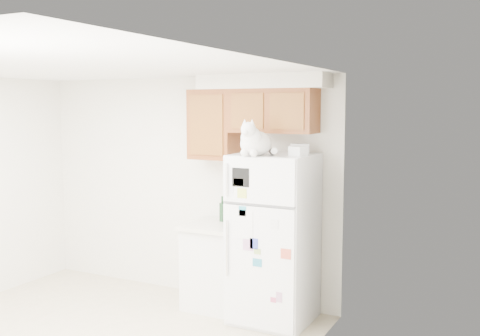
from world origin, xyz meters
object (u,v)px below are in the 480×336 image
Objects in this scene: storage_box_front at (298,151)px; bottle_green at (222,209)px; base_counter at (217,265)px; bottle_amber at (232,211)px; cat at (255,142)px; refrigerator at (273,238)px; storage_box_back at (300,149)px.

bottle_green is at bearing -174.14° from storage_box_front.
base_counter is 0.61m from bottle_amber.
bottle_amber is at bearing 46.31° from base_counter.
cat is 1.03m from bottle_amber.
storage_box_front is 1.23m from bottle_green.
refrigerator is 6.43× the size of bottle_amber.
cat is (0.60, -0.33, 1.37)m from base_counter.
base_counter is 1.53m from cat.
storage_box_front is (0.28, -0.07, 0.89)m from refrigerator.
base_counter is 1.61m from storage_box_front.
refrigerator is 0.79m from base_counter.
bottle_green is at bearing 172.41° from bottle_amber.
cat is 1.93× the size of bottle_amber.
refrigerator is 0.94m from storage_box_back.
bottle_amber is at bearing 153.80° from storage_box_back.
cat is at bearing -28.96° from base_counter.
base_counter is at bearing -166.69° from storage_box_front.
bottle_green is at bearing 163.38° from refrigerator.
bottle_green is 1.05× the size of bottle_amber.
storage_box_back reaches higher than bottle_amber.
storage_box_back is (0.29, 0.43, -0.08)m from cat.
bottle_amber reaches higher than base_counter.
refrigerator is 11.33× the size of storage_box_front.
cat is at bearing -108.98° from refrigerator.
cat is 3.40× the size of storage_box_front.
cat is 0.42m from storage_box_front.
bottle_amber is (0.11, 0.12, 0.59)m from base_counter.
storage_box_front reaches higher than bottle_green.
bottle_green is at bearing 95.29° from base_counter.
cat is 1.09m from bottle_green.
storage_box_back is at bearing 6.34° from base_counter.
refrigerator is 1.02m from cat.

